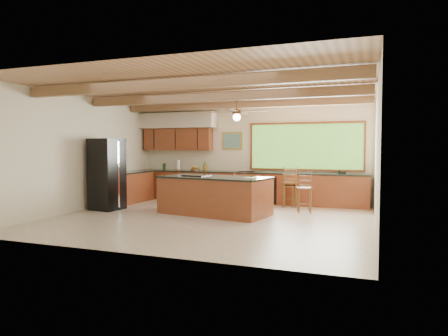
% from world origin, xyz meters
% --- Properties ---
extents(ground, '(7.20, 7.20, 0.00)m').
position_xyz_m(ground, '(0.00, 0.00, 0.00)').
color(ground, '#BFB39E').
rests_on(ground, ground).
extents(room_shell, '(7.27, 6.54, 3.02)m').
position_xyz_m(room_shell, '(-0.17, 0.65, 2.21)').
color(room_shell, '#ECE6CC').
rests_on(room_shell, ground).
extents(counter_run, '(7.12, 3.10, 1.24)m').
position_xyz_m(counter_run, '(-0.82, 2.52, 0.46)').
color(counter_run, brown).
rests_on(counter_run, ground).
extents(island, '(2.85, 1.70, 0.95)m').
position_xyz_m(island, '(-0.11, 0.60, 0.47)').
color(island, brown).
rests_on(island, ground).
extents(refrigerator, '(0.80, 0.78, 1.88)m').
position_xyz_m(refrigerator, '(-3.05, 0.30, 0.94)').
color(refrigerator, black).
rests_on(refrigerator, ground).
extents(bar_stool_a, '(0.50, 0.50, 1.13)m').
position_xyz_m(bar_stool_a, '(1.39, 2.39, 0.67)').
color(bar_stool_a, brown).
rests_on(bar_stool_a, ground).
extents(bar_stool_b, '(0.37, 0.37, 0.98)m').
position_xyz_m(bar_stool_b, '(0.26, 1.55, 0.58)').
color(bar_stool_b, brown).
rests_on(bar_stool_b, ground).
extents(bar_stool_c, '(0.35, 0.35, 0.96)m').
position_xyz_m(bar_stool_c, '(1.37, 2.40, 0.57)').
color(bar_stool_c, brown).
rests_on(bar_stool_c, ground).
extents(bar_stool_d, '(0.45, 0.45, 1.03)m').
position_xyz_m(bar_stool_d, '(1.93, 1.55, 0.61)').
color(bar_stool_d, brown).
rests_on(bar_stool_d, ground).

